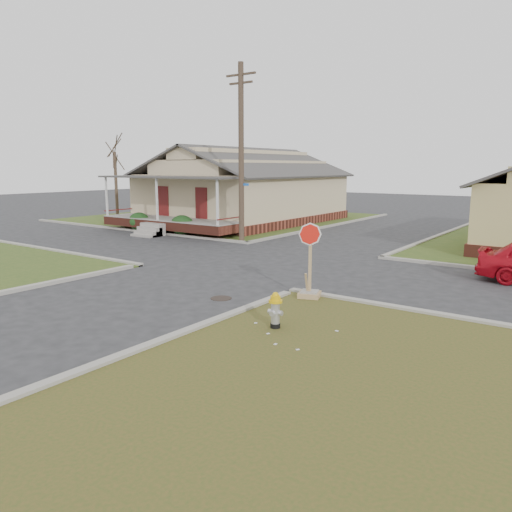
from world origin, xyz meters
The scene contains 12 objects.
ground centered at (0.00, 0.00, 0.00)m, with size 120.00×120.00×0.00m, color #28282A.
verge_near_right centered at (10.00, -5.50, 0.03)m, with size 13.00×14.00×0.05m, color #35471A.
verge_far_left centered at (-13.00, 18.00, 0.03)m, with size 19.00×19.00×0.05m, color #344B1B.
curbs centered at (0.00, 5.00, 0.00)m, with size 80.00×40.00×0.12m, color gray, non-canonical shape.
manhole centered at (2.20, -0.50, 0.01)m, with size 0.64×0.64×0.01m, color black.
corner_house centered at (-10.00, 16.68, 2.28)m, with size 10.10×15.50×5.30m.
utility_pole centered at (-4.20, 8.90, 4.66)m, with size 1.80×0.28×9.00m.
tree_far_left centered at (-18.00, 12.00, 2.50)m, with size 0.22×0.22×4.90m, color #3C2E22.
fire_hydrant centered at (5.13, -1.97, 0.54)m, with size 0.33×0.33×0.89m.
stop_sign centered at (4.36, 1.03, 0.53)m, with size 0.64×0.62×2.24m.
hedge_left centered at (-12.05, 8.84, 0.60)m, with size 1.44×1.18×1.10m, color #143613.
hedge_right centered at (-8.51, 8.93, 0.61)m, with size 1.46×1.20×1.12m, color #143613.
Camera 1 is at (11.52, -11.66, 3.90)m, focal length 35.00 mm.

